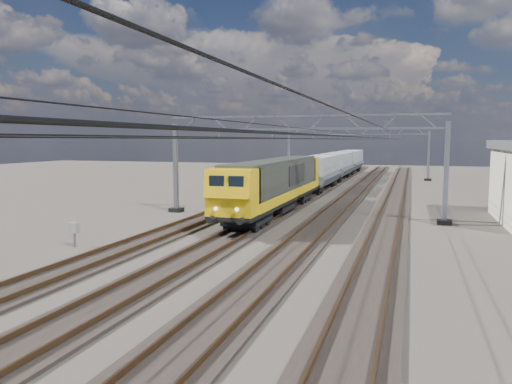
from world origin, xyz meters
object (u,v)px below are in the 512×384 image
(hopper_wagon_lead, at_px, (319,170))
(hopper_wagon_mid, at_px, (338,164))
(catenary_gantry_mid, at_px, (300,162))
(locomotive, at_px, (276,183))
(hopper_wagon_third, at_px, (350,160))
(trackside_cabinet, at_px, (74,228))
(catenary_gantry_far, at_px, (356,151))

(hopper_wagon_lead, xyz_separation_m, hopper_wagon_mid, (0.00, 14.20, 0.00))
(catenary_gantry_mid, relative_size, locomotive, 0.94)
(hopper_wagon_third, distance_m, trackside_cabinet, 60.37)
(trackside_cabinet, bearing_deg, catenary_gantry_far, 78.40)
(hopper_wagon_lead, bearing_deg, catenary_gantry_far, 83.39)
(hopper_wagon_third, relative_size, trackside_cabinet, 10.28)
(locomotive, distance_m, hopper_wagon_mid, 31.90)
(catenary_gantry_far, height_order, hopper_wagon_lead, catenary_gantry_far)
(catenary_gantry_far, height_order, locomotive, catenary_gantry_far)
(hopper_wagon_mid, bearing_deg, catenary_gantry_far, 56.93)
(locomotive, bearing_deg, hopper_wagon_lead, 90.00)
(hopper_wagon_third, xyz_separation_m, trackside_cabinet, (-6.83, -59.97, -1.27))
(hopper_wagon_lead, bearing_deg, trackside_cabinet, -102.20)
(hopper_wagon_mid, bearing_deg, hopper_wagon_third, 90.00)
(locomotive, bearing_deg, catenary_gantry_mid, -27.31)
(hopper_wagon_mid, height_order, hopper_wagon_third, same)
(catenary_gantry_mid, relative_size, catenary_gantry_far, 1.00)
(locomotive, height_order, hopper_wagon_mid, locomotive)
(catenary_gantry_far, relative_size, locomotive, 0.94)
(catenary_gantry_mid, bearing_deg, hopper_wagon_mid, 93.48)
(catenary_gantry_mid, bearing_deg, trackside_cabinet, -124.51)
(hopper_wagon_lead, bearing_deg, hopper_wagon_third, 90.00)
(hopper_wagon_mid, relative_size, hopper_wagon_third, 1.00)
(catenary_gantry_far, distance_m, hopper_wagon_mid, 4.03)
(locomotive, xyz_separation_m, hopper_wagon_mid, (-0.00, 31.90, -0.09))
(catenary_gantry_far, distance_m, locomotive, 35.06)
(locomotive, relative_size, trackside_cabinet, 16.69)
(catenary_gantry_far, relative_size, hopper_wagon_mid, 1.53)
(catenary_gantry_mid, xyz_separation_m, trackside_cabinet, (-8.83, -12.84, -2.94))
(catenary_gantry_far, xyz_separation_m, trackside_cabinet, (-8.83, -48.84, -2.94))
(catenary_gantry_mid, xyz_separation_m, hopper_wagon_lead, (-2.00, 18.73, -1.67))
(locomotive, distance_m, hopper_wagon_third, 46.10)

